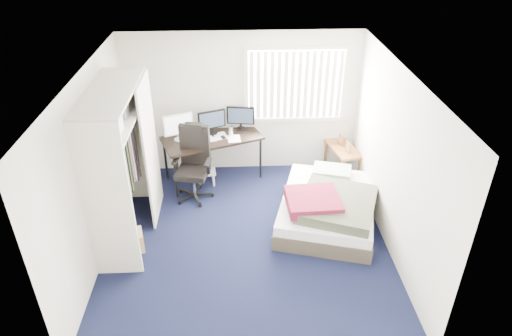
{
  "coord_description": "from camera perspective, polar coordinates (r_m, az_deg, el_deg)",
  "views": [
    {
      "loc": [
        -0.11,
        -5.21,
        4.3
      ],
      "look_at": [
        0.15,
        0.4,
        0.97
      ],
      "focal_mm": 32.0,
      "sensor_mm": 36.0,
      "label": 1
    }
  ],
  "objects": [
    {
      "name": "footstool",
      "position": [
        7.9,
        -6.22,
        -0.78
      ],
      "size": [
        0.34,
        0.28,
        0.26
      ],
      "color": "white",
      "rests_on": "ground"
    },
    {
      "name": "pine_box",
      "position": [
        6.72,
        -15.51,
        -8.88
      ],
      "size": [
        0.44,
        0.37,
        0.28
      ],
      "primitive_type": "cube",
      "rotation": [
        0.0,
        0.0,
        0.27
      ],
      "color": "tan",
      "rests_on": "ground"
    },
    {
      "name": "nightstand",
      "position": [
        8.15,
        10.82,
        2.13
      ],
      "size": [
        0.57,
        0.86,
        0.72
      ],
      "color": "brown",
      "rests_on": "ground"
    },
    {
      "name": "office_chair",
      "position": [
        7.5,
        -7.73,
        -0.26
      ],
      "size": [
        0.69,
        0.69,
        1.25
      ],
      "color": "black",
      "rests_on": "ground"
    },
    {
      "name": "desk",
      "position": [
        7.79,
        -5.58,
        4.08
      ],
      "size": [
        1.81,
        1.31,
        1.27
      ],
      "color": "black",
      "rests_on": "ground"
    },
    {
      "name": "closet",
      "position": [
        6.41,
        -16.48,
        1.95
      ],
      "size": [
        0.64,
        1.84,
        2.22
      ],
      "color": "beige",
      "rests_on": "ground"
    },
    {
      "name": "room_shell",
      "position": [
        5.91,
        -1.32,
        2.51
      ],
      "size": [
        4.2,
        4.2,
        4.2
      ],
      "color": "silver",
      "rests_on": "ground"
    },
    {
      "name": "bed",
      "position": [
        7.03,
        8.97,
        -4.75
      ],
      "size": [
        1.82,
        2.14,
        0.61
      ],
      "color": "#3C352B",
      "rests_on": "ground"
    },
    {
      "name": "window_assembly",
      "position": [
        7.8,
        4.98,
        10.32
      ],
      "size": [
        1.72,
        0.09,
        1.32
      ],
      "color": "white",
      "rests_on": "ground"
    },
    {
      "name": "ground",
      "position": [
        6.76,
        -1.16,
        -8.85
      ],
      "size": [
        4.2,
        4.2,
        0.0
      ],
      "primitive_type": "plane",
      "color": "black",
      "rests_on": "ground"
    }
  ]
}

